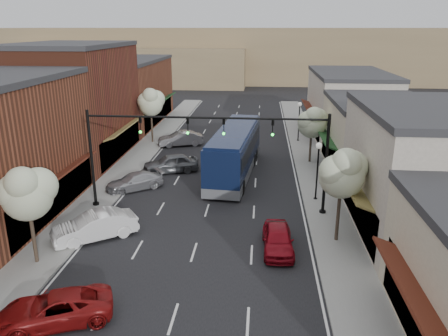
% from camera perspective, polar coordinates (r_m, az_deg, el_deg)
% --- Properties ---
extents(ground, '(160.00, 160.00, 0.00)m').
position_cam_1_polar(ground, '(23.77, -4.71, -13.22)').
color(ground, black).
rests_on(ground, ground).
extents(sidewalk_left, '(2.80, 73.00, 0.15)m').
position_cam_1_polar(sidewalk_left, '(42.17, -11.86, 0.74)').
color(sidewalk_left, gray).
rests_on(sidewalk_left, ground).
extents(sidewalk_right, '(2.80, 73.00, 0.15)m').
position_cam_1_polar(sidewalk_right, '(40.69, 11.44, 0.14)').
color(sidewalk_right, gray).
rests_on(sidewalk_right, ground).
extents(curb_left, '(0.25, 73.00, 0.17)m').
position_cam_1_polar(curb_left, '(41.79, -10.02, 0.70)').
color(curb_left, gray).
rests_on(curb_left, ground).
extents(curb_right, '(0.25, 73.00, 0.17)m').
position_cam_1_polar(curb_right, '(40.55, 9.48, 0.19)').
color(curb_right, gray).
rests_on(curb_right, ground).
extents(bldg_left_midfar, '(10.14, 14.10, 10.90)m').
position_cam_1_polar(bldg_left_midfar, '(44.37, -19.07, 8.07)').
color(bldg_left_midfar, '#5E2A1B').
rests_on(bldg_left_midfar, ground).
extents(bldg_left_far, '(10.14, 18.10, 8.40)m').
position_cam_1_polar(bldg_left_far, '(59.36, -12.78, 9.67)').
color(bldg_left_far, brown).
rests_on(bldg_left_far, ground).
extents(bldg_right_midnear, '(9.14, 12.10, 7.90)m').
position_cam_1_polar(bldg_right_midnear, '(29.13, 24.95, -0.48)').
color(bldg_right_midnear, beige).
rests_on(bldg_right_midnear, ground).
extents(bldg_right_midfar, '(9.14, 12.10, 6.40)m').
position_cam_1_polar(bldg_right_midfar, '(40.37, 19.29, 3.90)').
color(bldg_right_midfar, beige).
rests_on(bldg_right_midfar, ground).
extents(bldg_right_far, '(9.14, 16.10, 7.40)m').
position_cam_1_polar(bldg_right_far, '(53.68, 15.87, 8.05)').
color(bldg_right_far, beige).
rests_on(bldg_right_far, ground).
extents(hill_far, '(120.00, 30.00, 12.00)m').
position_cam_1_polar(hill_far, '(110.26, 3.17, 14.68)').
color(hill_far, '#7A6647').
rests_on(hill_far, ground).
extents(hill_near, '(50.00, 20.00, 8.00)m').
position_cam_1_polar(hill_near, '(102.46, -11.58, 12.99)').
color(hill_near, '#7A6647').
rests_on(hill_near, ground).
extents(signal_mast_right, '(8.22, 0.46, 7.00)m').
position_cam_1_polar(signal_mast_right, '(29.11, 8.69, 2.50)').
color(signal_mast_right, black).
rests_on(signal_mast_right, ground).
extents(signal_mast_left, '(8.22, 0.46, 7.00)m').
position_cam_1_polar(signal_mast_left, '(30.49, -12.92, 2.95)').
color(signal_mast_left, black).
rests_on(signal_mast_left, ground).
extents(tree_right_near, '(2.85, 2.65, 5.95)m').
position_cam_1_polar(tree_right_near, '(25.65, 15.28, -0.48)').
color(tree_right_near, '#47382B').
rests_on(tree_right_near, ground).
extents(tree_right_far, '(2.85, 2.65, 5.43)m').
position_cam_1_polar(tree_right_far, '(41.08, 11.50, 5.96)').
color(tree_right_far, '#47382B').
rests_on(tree_right_far, ground).
extents(tree_left_near, '(2.85, 2.65, 5.69)m').
position_cam_1_polar(tree_left_near, '(24.60, -24.34, -2.84)').
color(tree_left_near, '#47382B').
rests_on(tree_left_near, ground).
extents(tree_left_far, '(2.85, 2.65, 6.13)m').
position_cam_1_polar(tree_left_far, '(48.10, -9.53, 8.54)').
color(tree_left_far, '#47382B').
rests_on(tree_left_far, ground).
extents(lamp_post_near, '(0.44, 0.44, 4.44)m').
position_cam_1_polar(lamp_post_near, '(32.17, 12.17, 0.79)').
color(lamp_post_near, black).
rests_on(lamp_post_near, ground).
extents(lamp_post_far, '(0.44, 0.44, 4.44)m').
position_cam_1_polar(lamp_post_far, '(49.08, 9.80, 6.81)').
color(lamp_post_far, black).
rests_on(lamp_post_far, ground).
extents(coach_bus, '(4.14, 13.46, 4.05)m').
position_cam_1_polar(coach_bus, '(37.56, 1.42, 2.22)').
color(coach_bus, '#0D1736').
rests_on(coach_bus, ground).
extents(red_hatchback, '(1.84, 4.29, 1.44)m').
position_cam_1_polar(red_hatchback, '(25.47, 7.05, -9.18)').
color(red_hatchback, maroon).
rests_on(red_hatchback, ground).
extents(parked_car_a, '(5.36, 3.90, 1.35)m').
position_cam_1_polar(parked_car_a, '(21.12, -21.20, -16.77)').
color(parked_car_a, maroon).
rests_on(parked_car_a, ground).
extents(parked_car_b, '(5.11, 4.30, 1.65)m').
position_cam_1_polar(parked_car_b, '(27.67, -16.51, -7.29)').
color(parked_car_b, silver).
rests_on(parked_car_b, ground).
extents(parked_car_c, '(4.79, 4.17, 1.32)m').
position_cam_1_polar(parked_car_c, '(35.13, -11.61, -1.73)').
color(parked_car_c, '#A4A4A9').
rests_on(parked_car_c, ground).
extents(parked_car_d, '(5.20, 3.47, 1.65)m').
position_cam_1_polar(parked_car_d, '(38.74, -6.95, 0.62)').
color(parked_car_d, '#55585C').
rests_on(parked_car_d, ground).
extents(parked_car_e, '(5.03, 3.13, 1.56)m').
position_cam_1_polar(parked_car_e, '(47.37, -5.70, 3.83)').
color(parked_car_e, '#98979C').
rests_on(parked_car_e, ground).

